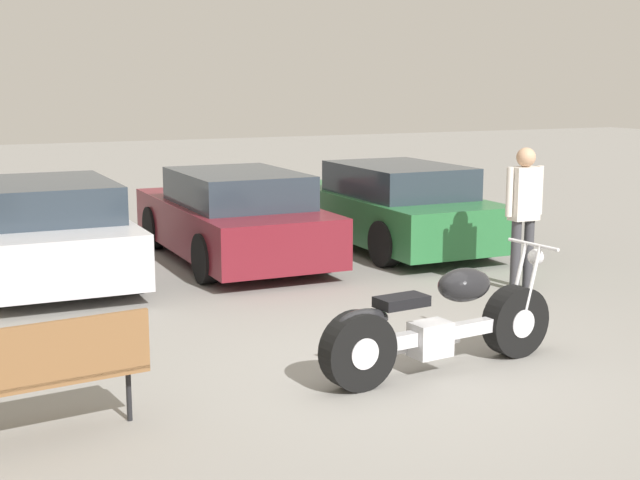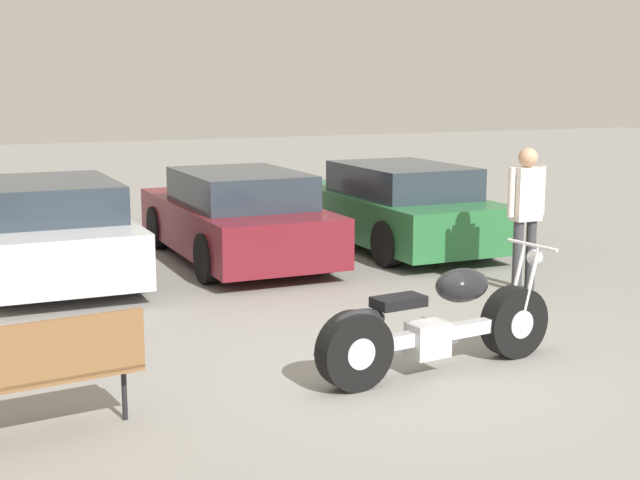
{
  "view_description": "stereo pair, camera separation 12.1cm",
  "coord_description": "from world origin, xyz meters",
  "px_view_note": "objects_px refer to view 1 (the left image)",
  "views": [
    {
      "loc": [
        -3.74,
        -6.41,
        2.51
      ],
      "look_at": [
        0.1,
        1.9,
        0.85
      ],
      "focal_mm": 50.0,
      "sensor_mm": 36.0,
      "label": 1
    },
    {
      "loc": [
        -3.63,
        -6.46,
        2.51
      ],
      "look_at": [
        0.1,
        1.9,
        0.85
      ],
      "focal_mm": 50.0,
      "sensor_mm": 36.0,
      "label": 2
    }
  ],
  "objects_px": {
    "park_bench": "(30,370)",
    "person_standing": "(524,206)",
    "motorcycle": "(439,325)",
    "parked_car_green": "(392,207)",
    "parked_car_silver": "(48,231)",
    "parked_car_maroon": "(233,217)"
  },
  "relations": [
    {
      "from": "motorcycle",
      "to": "parked_car_green",
      "type": "height_order",
      "value": "parked_car_green"
    },
    {
      "from": "parked_car_maroon",
      "to": "park_bench",
      "type": "distance_m",
      "value": 6.46
    },
    {
      "from": "parked_car_maroon",
      "to": "person_standing",
      "type": "relative_size",
      "value": 2.41
    },
    {
      "from": "motorcycle",
      "to": "person_standing",
      "type": "distance_m",
      "value": 3.44
    },
    {
      "from": "motorcycle",
      "to": "parked_car_silver",
      "type": "distance_m",
      "value": 5.82
    },
    {
      "from": "parked_car_silver",
      "to": "parked_car_green",
      "type": "distance_m",
      "value": 5.01
    },
    {
      "from": "parked_car_silver",
      "to": "parked_car_maroon",
      "type": "xyz_separation_m",
      "value": [
        2.5,
        0.08,
        0.0
      ]
    },
    {
      "from": "parked_car_silver",
      "to": "person_standing",
      "type": "relative_size",
      "value": 2.41
    },
    {
      "from": "park_bench",
      "to": "person_standing",
      "type": "height_order",
      "value": "person_standing"
    },
    {
      "from": "park_bench",
      "to": "person_standing",
      "type": "distance_m",
      "value": 6.44
    },
    {
      "from": "parked_car_silver",
      "to": "person_standing",
      "type": "xyz_separation_m",
      "value": [
        5.08,
        -3.04,
        0.41
      ]
    },
    {
      "from": "parked_car_silver",
      "to": "parked_car_green",
      "type": "height_order",
      "value": "same"
    },
    {
      "from": "person_standing",
      "to": "parked_car_maroon",
      "type": "bearing_deg",
      "value": 129.54
    },
    {
      "from": "parked_car_maroon",
      "to": "park_bench",
      "type": "bearing_deg",
      "value": -121.74
    },
    {
      "from": "motorcycle",
      "to": "parked_car_green",
      "type": "distance_m",
      "value": 5.84
    },
    {
      "from": "motorcycle",
      "to": "parked_car_maroon",
      "type": "xyz_separation_m",
      "value": [
        -0.01,
        5.33,
        0.19
      ]
    },
    {
      "from": "motorcycle",
      "to": "parked_car_maroon",
      "type": "height_order",
      "value": "parked_car_maroon"
    },
    {
      "from": "parked_car_silver",
      "to": "parked_car_maroon",
      "type": "height_order",
      "value": "same"
    },
    {
      "from": "motorcycle",
      "to": "person_standing",
      "type": "height_order",
      "value": "person_standing"
    },
    {
      "from": "parked_car_maroon",
      "to": "park_bench",
      "type": "height_order",
      "value": "parked_car_maroon"
    },
    {
      "from": "parked_car_maroon",
      "to": "person_standing",
      "type": "bearing_deg",
      "value": -50.46
    },
    {
      "from": "parked_car_green",
      "to": "person_standing",
      "type": "height_order",
      "value": "person_standing"
    }
  ]
}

